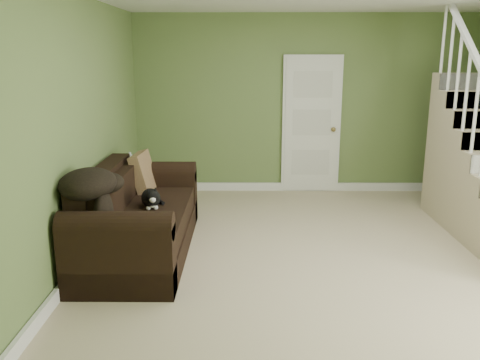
{
  "coord_description": "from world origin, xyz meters",
  "views": [
    {
      "loc": [
        -0.9,
        -4.77,
        2.04
      ],
      "look_at": [
        -0.94,
        0.3,
        0.77
      ],
      "focal_mm": 38.0,
      "sensor_mm": 36.0,
      "label": 1
    }
  ],
  "objects_px": {
    "sofa": "(136,221)",
    "side_table": "(139,193)",
    "banana": "(143,219)",
    "cat": "(150,198)"
  },
  "relations": [
    {
      "from": "sofa",
      "to": "side_table",
      "type": "relative_size",
      "value": 2.72
    },
    {
      "from": "sofa",
      "to": "banana",
      "type": "distance_m",
      "value": 0.49
    },
    {
      "from": "side_table",
      "to": "banana",
      "type": "xyz_separation_m",
      "value": [
        0.37,
        -1.61,
        0.19
      ]
    },
    {
      "from": "side_table",
      "to": "banana",
      "type": "distance_m",
      "value": 1.66
    },
    {
      "from": "cat",
      "to": "banana",
      "type": "distance_m",
      "value": 0.47
    },
    {
      "from": "side_table",
      "to": "cat",
      "type": "distance_m",
      "value": 1.23
    },
    {
      "from": "side_table",
      "to": "sofa",
      "type": "bearing_deg",
      "value": -79.86
    },
    {
      "from": "sofa",
      "to": "cat",
      "type": "xyz_separation_m",
      "value": [
        0.15,
        0.03,
        0.24
      ]
    },
    {
      "from": "cat",
      "to": "banana",
      "type": "relative_size",
      "value": 3.14
    },
    {
      "from": "side_table",
      "to": "banana",
      "type": "height_order",
      "value": "side_table"
    }
  ]
}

